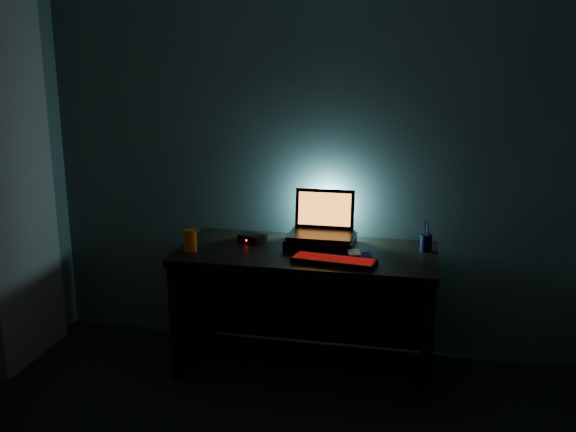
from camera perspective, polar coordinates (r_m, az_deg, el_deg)
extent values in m
cube|color=#414A47|center=(4.00, 2.70, 5.39)|extent=(3.50, 0.00, 2.50)
cube|color=black|center=(3.75, 1.66, -3.36)|extent=(1.50, 0.70, 0.04)
cube|color=black|center=(4.05, -8.39, -7.76)|extent=(0.06, 0.64, 0.71)
cube|color=black|center=(3.82, 12.28, -9.32)|extent=(0.06, 0.64, 0.71)
cube|color=black|center=(4.18, 2.45, -6.94)|extent=(1.38, 0.02, 0.65)
cube|color=#AEA48B|center=(4.13, -22.94, 3.15)|extent=(0.06, 0.65, 2.30)
cube|color=black|center=(3.82, 2.94, -2.25)|extent=(0.40, 0.30, 0.06)
cube|color=black|center=(3.81, 2.94, -1.69)|extent=(0.38, 0.26, 0.02)
cube|color=black|center=(3.90, 3.28, 0.64)|extent=(0.36, 0.05, 0.24)
cube|color=orange|center=(3.89, 3.26, 0.62)|extent=(0.32, 0.03, 0.20)
cube|color=black|center=(3.52, 4.10, -3.99)|extent=(0.48, 0.21, 0.03)
cube|color=red|center=(3.52, 4.11, -3.77)|extent=(0.45, 0.19, 0.00)
cube|color=#0D105F|center=(3.62, 5.89, -3.71)|extent=(0.26, 0.25, 0.00)
cube|color=#97979D|center=(3.61, 5.90, -3.43)|extent=(0.09, 0.12, 0.03)
cylinder|color=black|center=(3.80, 12.18, -2.35)|extent=(0.09, 0.09, 0.10)
cylinder|color=orange|center=(3.76, -8.68, -2.15)|extent=(0.08, 0.08, 0.13)
cube|color=black|center=(3.90, -3.19, -1.98)|extent=(0.18, 0.16, 0.05)
sphere|color=#FF0C07|center=(3.86, -3.72, -2.18)|extent=(0.01, 0.01, 0.01)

